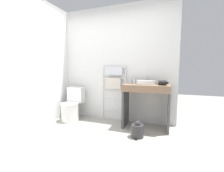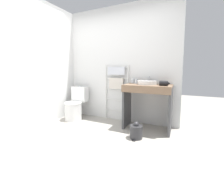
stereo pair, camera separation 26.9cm
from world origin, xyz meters
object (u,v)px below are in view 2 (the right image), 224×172
cup_near_edge (136,81)px  hair_dryer (164,83)px  toilet (75,106)px  towel_radiator (116,82)px  sink_basin (147,82)px  trash_bin (136,131)px  cup_near_wall (133,81)px

cup_near_edge → hair_dryer: cup_near_edge is taller
toilet → towel_radiator: towel_radiator is taller
toilet → cup_near_edge: cup_near_edge is taller
cup_near_edge → towel_radiator: bearing=168.2°
towel_radiator → sink_basin: towel_radiator is taller
towel_radiator → hair_dryer: towel_radiator is taller
sink_basin → towel_radiator: bearing=165.5°
cup_near_edge → sink_basin: bearing=-19.9°
sink_basin → trash_bin: (-0.06, -0.52, -0.80)m
hair_dryer → trash_bin: (-0.39, -0.41, -0.81)m
toilet → sink_basin: bearing=4.5°
toilet → towel_radiator: size_ratio=0.60×
trash_bin → cup_near_wall: bearing=112.2°
toilet → cup_near_edge: 1.57m
cup_near_wall → cup_near_edge: 0.11m
towel_radiator → trash_bin: towel_radiator is taller
toilet → trash_bin: size_ratio=2.63×
trash_bin → toilet: bearing=166.5°
toilet → cup_near_wall: cup_near_wall is taller
toilet → hair_dryer: bearing=0.8°
trash_bin → sink_basin: bearing=83.8°
trash_bin → cup_near_edge: bearing=107.1°
towel_radiator → cup_near_wall: size_ratio=12.67×
cup_near_wall → cup_near_edge: (0.09, -0.06, -0.00)m
toilet → trash_bin: bearing=-13.5°
trash_bin → towel_radiator: bearing=134.0°
sink_basin → cup_near_edge: bearing=160.1°
towel_radiator → hair_dryer: 1.11m
towel_radiator → cup_near_edge: bearing=-11.8°
cup_near_edge → toilet: bearing=-171.3°
sink_basin → cup_near_edge: size_ratio=3.73×
cup_near_wall → hair_dryer: (0.66, -0.25, -0.01)m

